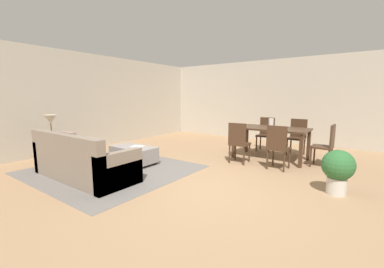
{
  "coord_description": "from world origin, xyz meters",
  "views": [
    {
      "loc": [
        2.13,
        -3.32,
        1.49
      ],
      "look_at": [
        -1.06,
        1.08,
        0.66
      ],
      "focal_mm": 22.99,
      "sensor_mm": 36.0,
      "label": 1
    }
  ],
  "objects_px": {
    "side_table": "(53,144)",
    "potted_plant": "(338,169)",
    "dining_table": "(271,131)",
    "dining_chair_near_right": "(278,145)",
    "vase_centerpiece": "(271,123)",
    "dining_chair_far_left": "(266,132)",
    "dining_chair_far_right": "(297,135)",
    "dining_chair_head_east": "(327,143)",
    "couch": "(82,163)",
    "book_on_ottoman": "(138,147)",
    "dining_chair_near_left": "(238,141)",
    "table_lamp": "(50,120)",
    "ottoman_table": "(134,154)"
  },
  "relations": [
    {
      "from": "dining_chair_head_east",
      "to": "book_on_ottoman",
      "type": "bearing_deg",
      "value": -147.14
    },
    {
      "from": "couch",
      "to": "potted_plant",
      "type": "relative_size",
      "value": 3.1
    },
    {
      "from": "dining_chair_far_right",
      "to": "ottoman_table",
      "type": "bearing_deg",
      "value": -131.76
    },
    {
      "from": "vase_centerpiece",
      "to": "book_on_ottoman",
      "type": "distance_m",
      "value": 3.17
    },
    {
      "from": "side_table",
      "to": "book_on_ottoman",
      "type": "relative_size",
      "value": 2.22
    },
    {
      "from": "ottoman_table",
      "to": "vase_centerpiece",
      "type": "distance_m",
      "value": 3.31
    },
    {
      "from": "side_table",
      "to": "dining_chair_far_left",
      "type": "height_order",
      "value": "dining_chair_far_left"
    },
    {
      "from": "side_table",
      "to": "dining_chair_far_right",
      "type": "bearing_deg",
      "value": 45.51
    },
    {
      "from": "ottoman_table",
      "to": "vase_centerpiece",
      "type": "relative_size",
      "value": 4.86
    },
    {
      "from": "table_lamp",
      "to": "vase_centerpiece",
      "type": "height_order",
      "value": "table_lamp"
    },
    {
      "from": "dining_table",
      "to": "dining_chair_far_right",
      "type": "height_order",
      "value": "dining_chair_far_right"
    },
    {
      "from": "vase_centerpiece",
      "to": "dining_table",
      "type": "bearing_deg",
      "value": -65.56
    },
    {
      "from": "couch",
      "to": "book_on_ottoman",
      "type": "relative_size",
      "value": 8.27
    },
    {
      "from": "couch",
      "to": "book_on_ottoman",
      "type": "distance_m",
      "value": 1.23
    },
    {
      "from": "book_on_ottoman",
      "to": "potted_plant",
      "type": "xyz_separation_m",
      "value": [
        3.75,
        0.65,
        0.0
      ]
    },
    {
      "from": "dining_chair_head_east",
      "to": "vase_centerpiece",
      "type": "distance_m",
      "value": 1.27
    },
    {
      "from": "dining_chair_near_left",
      "to": "potted_plant",
      "type": "relative_size",
      "value": 1.33
    },
    {
      "from": "dining_chair_near_right",
      "to": "dining_chair_far_right",
      "type": "height_order",
      "value": "same"
    },
    {
      "from": "dining_chair_near_left",
      "to": "book_on_ottoman",
      "type": "relative_size",
      "value": 3.54
    },
    {
      "from": "dining_chair_near_right",
      "to": "book_on_ottoman",
      "type": "distance_m",
      "value": 2.97
    },
    {
      "from": "dining_chair_near_left",
      "to": "dining_chair_head_east",
      "type": "xyz_separation_m",
      "value": [
        1.64,
        0.8,
        0.0
      ]
    },
    {
      "from": "dining_table",
      "to": "vase_centerpiece",
      "type": "height_order",
      "value": "vase_centerpiece"
    },
    {
      "from": "side_table",
      "to": "dining_chair_near_right",
      "type": "distance_m",
      "value": 4.82
    },
    {
      "from": "dining_chair_near_left",
      "to": "book_on_ottoman",
      "type": "bearing_deg",
      "value": -141.56
    },
    {
      "from": "dining_chair_head_east",
      "to": "ottoman_table",
      "type": "bearing_deg",
      "value": -148.26
    },
    {
      "from": "dining_table",
      "to": "dining_chair_head_east",
      "type": "relative_size",
      "value": 1.82
    },
    {
      "from": "ottoman_table",
      "to": "couch",
      "type": "bearing_deg",
      "value": -89.38
    },
    {
      "from": "couch",
      "to": "dining_chair_head_east",
      "type": "xyz_separation_m",
      "value": [
        3.53,
        3.41,
        0.23
      ]
    },
    {
      "from": "dining_chair_far_left",
      "to": "book_on_ottoman",
      "type": "height_order",
      "value": "dining_chair_far_left"
    },
    {
      "from": "couch",
      "to": "ottoman_table",
      "type": "relative_size",
      "value": 2.05
    },
    {
      "from": "dining_chair_near_right",
      "to": "dining_chair_far_right",
      "type": "distance_m",
      "value": 1.68
    },
    {
      "from": "book_on_ottoman",
      "to": "dining_table",
      "type": "bearing_deg",
      "value": 45.54
    },
    {
      "from": "ottoman_table",
      "to": "potted_plant",
      "type": "height_order",
      "value": "potted_plant"
    },
    {
      "from": "dining_chair_near_left",
      "to": "table_lamp",
      "type": "bearing_deg",
      "value": -142.6
    },
    {
      "from": "dining_table",
      "to": "dining_chair_near_right",
      "type": "relative_size",
      "value": 1.82
    },
    {
      "from": "dining_chair_head_east",
      "to": "side_table",
      "type": "bearing_deg",
      "value": -146.1
    },
    {
      "from": "ottoman_table",
      "to": "dining_chair_near_left",
      "type": "bearing_deg",
      "value": 36.17
    },
    {
      "from": "couch",
      "to": "dining_chair_far_left",
      "type": "xyz_separation_m",
      "value": [
        1.92,
        4.29,
        0.23
      ]
    },
    {
      "from": "side_table",
      "to": "dining_table",
      "type": "bearing_deg",
      "value": 42.04
    },
    {
      "from": "potted_plant",
      "to": "table_lamp",
      "type": "bearing_deg",
      "value": -161.54
    },
    {
      "from": "couch",
      "to": "potted_plant",
      "type": "bearing_deg",
      "value": 25.77
    },
    {
      "from": "potted_plant",
      "to": "book_on_ottoman",
      "type": "bearing_deg",
      "value": -170.11
    },
    {
      "from": "side_table",
      "to": "potted_plant",
      "type": "bearing_deg",
      "value": 18.46
    },
    {
      "from": "table_lamp",
      "to": "ottoman_table",
      "type": "bearing_deg",
      "value": 39.05
    },
    {
      "from": "dining_table",
      "to": "book_on_ottoman",
      "type": "distance_m",
      "value": 3.14
    },
    {
      "from": "dining_chair_near_left",
      "to": "book_on_ottoman",
      "type": "distance_m",
      "value": 2.24
    },
    {
      "from": "dining_chair_far_right",
      "to": "vase_centerpiece",
      "type": "distance_m",
      "value": 0.98
    },
    {
      "from": "side_table",
      "to": "potted_plant",
      "type": "xyz_separation_m",
      "value": [
        5.26,
        1.76,
        -0.05
      ]
    },
    {
      "from": "couch",
      "to": "ottoman_table",
      "type": "height_order",
      "value": "couch"
    },
    {
      "from": "vase_centerpiece",
      "to": "potted_plant",
      "type": "distance_m",
      "value": 2.3
    }
  ]
}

